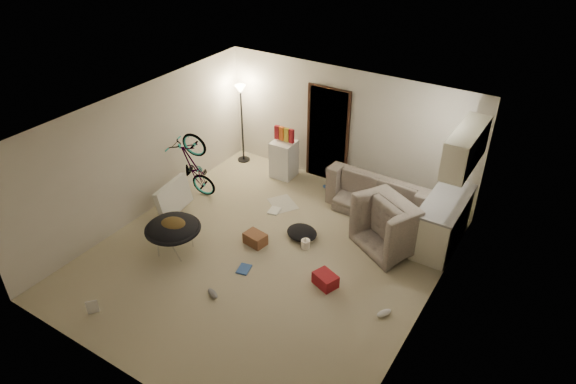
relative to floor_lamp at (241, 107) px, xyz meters
The scene contains 36 objects.
floor 3.81m from the floor_lamp, 47.83° to the right, with size 5.50×6.00×0.02m, color tan.
ceiling 3.77m from the floor_lamp, 47.83° to the right, with size 5.50×6.00×0.02m, color white.
wall_back 2.43m from the floor_lamp, ahead, with size 5.50×0.02×2.50m, color beige.
wall_front 6.15m from the floor_lamp, 67.02° to the right, with size 5.50×0.02×2.50m, color beige.
wall_left 2.67m from the floor_lamp, 97.74° to the right, with size 0.02×6.00×2.50m, color beige.
wall_right 5.80m from the floor_lamp, 27.18° to the right, with size 0.02×6.00×2.50m, color beige.
doorway 2.05m from the floor_lamp, ahead, with size 0.85×0.10×2.04m, color black.
door_trim 2.04m from the floor_lamp, ahead, with size 0.97×0.04×2.10m, color black.
floor_lamp is the anchor object (origin of this frame).
kitchen_counter 4.95m from the floor_lamp, ahead, with size 0.60×1.50×0.88m, color #EDE9CE.
counter_top 4.89m from the floor_lamp, ahead, with size 0.64×1.54×0.04m, color gray.
kitchen_uppers 5.04m from the floor_lamp, ahead, with size 0.38×1.40×0.65m, color #EDE9CE.
sofa 3.63m from the floor_lamp, ahead, with size 2.03×0.79×0.59m, color #373E38.
armchair 4.45m from the floor_lamp, 13.92° to the right, with size 1.12×0.98×0.73m, color #373E38.
bicycle 1.99m from the floor_lamp, 86.76° to the right, with size 0.53×1.52×0.80m, color black.
book_asset 5.44m from the floor_lamp, 80.15° to the right, with size 0.18×0.24×0.02m, color maroon.
mini_fridge 1.48m from the floor_lamp, ahead, with size 0.48×0.48×0.82m, color white.
snack_box_0 1.05m from the floor_lamp, ahead, with size 0.10×0.07×0.30m, color maroon.
snack_box_1 1.16m from the floor_lamp, ahead, with size 0.10×0.07×0.30m, color orange.
snack_box_2 1.28m from the floor_lamp, ahead, with size 0.10×0.07×0.30m, color gold.
snack_box_3 1.39m from the floor_lamp, ahead, with size 0.10×0.07×0.30m, color maroon.
saucer_chair 3.62m from the floor_lamp, 73.51° to the right, with size 0.96×0.96×0.68m.
hoodie 3.62m from the floor_lamp, 72.87° to the right, with size 0.48×0.40×0.22m, color #4C381A.
sofa_drape 2.65m from the floor_lamp, ahead, with size 0.56×0.46×0.28m, color black.
tv_box 2.61m from the floor_lamp, 87.62° to the right, with size 0.11×0.93×0.61m, color silver.
drink_case_a 3.40m from the floor_lamp, 49.92° to the right, with size 0.38×0.27×0.22m, color brown.
drink_case_b 4.69m from the floor_lamp, 36.87° to the right, with size 0.37×0.28×0.22m, color maroon.
juicer 3.73m from the floor_lamp, 35.66° to the right, with size 0.16×0.16×0.23m.
newspaper 2.44m from the floor_lamp, 31.46° to the right, with size 0.46×0.60×0.01m, color #B8B5AA.
book_blue 4.09m from the floor_lamp, 53.67° to the right, with size 0.19×0.26×0.03m, color #284B93.
book_white 2.59m from the floor_lamp, 38.26° to the right, with size 0.21×0.27×0.02m, color silver.
shoe_0 2.60m from the floor_lamp, ahead, with size 0.26×0.11×0.10m, color #284B93.
shoe_3 4.66m from the floor_lamp, 59.91° to the right, with size 0.25×0.10×0.09m, color slate.
shoe_4 5.64m from the floor_lamp, 31.19° to the right, with size 0.26×0.11×0.10m, color white.
clothes_lump_a 3.44m from the floor_lamp, 34.46° to the right, with size 0.58×0.50×0.19m, color black.
clothes_lump_b 3.69m from the floor_lamp, 13.85° to the right, with size 0.41×0.36×0.13m, color black.
Camera 1 is at (4.04, -5.67, 5.67)m, focal length 32.00 mm.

